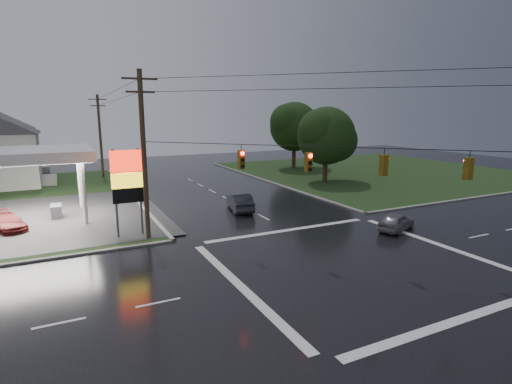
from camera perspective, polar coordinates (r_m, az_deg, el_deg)
name	(u,v)px	position (r m, az deg, el deg)	size (l,w,h in m)	color
ground	(353,262)	(23.62, 13.63, -9.73)	(120.00, 120.00, 0.00)	black
grass_ne	(377,171)	(59.40, 16.91, 2.85)	(36.00, 36.00, 0.08)	#1B3115
pylon_sign	(127,179)	(27.86, -17.95, 1.82)	(2.00, 0.35, 6.00)	#59595E
utility_pole_nw	(144,154)	(26.83, -15.73, 5.28)	(2.20, 0.32, 11.00)	#382619
utility_pole_n	(100,135)	(55.04, -21.37, 7.61)	(2.20, 0.32, 10.50)	#382619
traffic_signals	(359,148)	(22.16, 14.48, 6.11)	(26.87, 26.87, 1.47)	black
tree_ne_near	(327,136)	(48.20, 10.14, 7.88)	(7.99, 6.80, 8.98)	black
tree_ne_far	(295,127)	(59.78, 5.63, 9.25)	(8.46, 7.20, 9.80)	black
car_north	(240,202)	(34.39, -2.33, -1.40)	(1.62, 4.64, 1.53)	black
car_crossing	(396,222)	(30.45, 19.43, -4.01)	(1.50, 3.72, 1.27)	slate
car_pump	(7,222)	(33.75, -32.03, -3.69)	(1.70, 4.19, 1.21)	maroon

